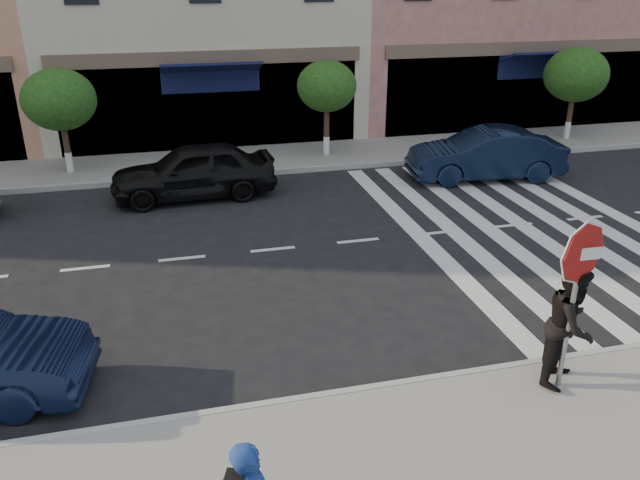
{
  "coord_description": "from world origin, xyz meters",
  "views": [
    {
      "loc": [
        -2.04,
        -8.62,
        5.77
      ],
      "look_at": [
        0.38,
        1.14,
        1.4
      ],
      "focal_mm": 35.0,
      "sensor_mm": 36.0,
      "label": 1
    }
  ],
  "objects_px": {
    "car_far_right": "(486,154)",
    "walker": "(571,325)",
    "car_far_mid": "(193,171)",
    "stop_sign": "(579,270)"
  },
  "relations": [
    {
      "from": "stop_sign",
      "to": "car_far_right",
      "type": "xyz_separation_m",
      "value": [
        3.87,
        9.74,
        -1.3
      ]
    },
    {
      "from": "car_far_mid",
      "to": "car_far_right",
      "type": "relative_size",
      "value": 0.97
    },
    {
      "from": "stop_sign",
      "to": "car_far_mid",
      "type": "xyz_separation_m",
      "value": [
        -4.64,
        10.14,
        -1.29
      ]
    },
    {
      "from": "stop_sign",
      "to": "car_far_right",
      "type": "height_order",
      "value": "stop_sign"
    },
    {
      "from": "walker",
      "to": "car_far_right",
      "type": "distance_m",
      "value": 10.3
    },
    {
      "from": "car_far_right",
      "to": "walker",
      "type": "bearing_deg",
      "value": -14.56
    },
    {
      "from": "walker",
      "to": "car_far_mid",
      "type": "relative_size",
      "value": 0.42
    },
    {
      "from": "walker",
      "to": "car_far_right",
      "type": "height_order",
      "value": "walker"
    },
    {
      "from": "walker",
      "to": "car_far_right",
      "type": "xyz_separation_m",
      "value": [
        3.73,
        9.6,
        -0.34
      ]
    },
    {
      "from": "walker",
      "to": "car_far_right",
      "type": "bearing_deg",
      "value": 27.16
    }
  ]
}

